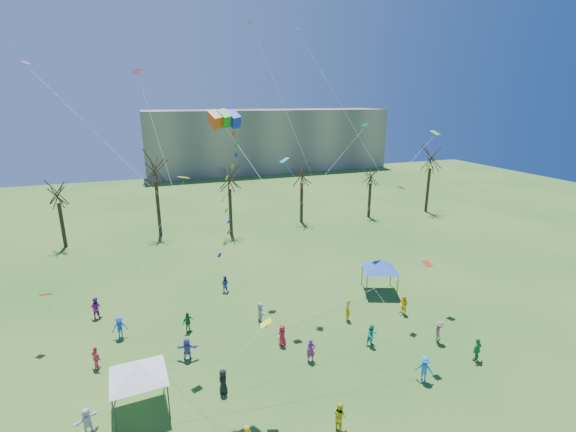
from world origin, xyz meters
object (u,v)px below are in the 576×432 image
object	(u,v)px
distant_building	(268,140)
big_box_kite	(233,197)
canopy_tent_blue	(380,265)
canopy_tent_white	(137,369)

from	to	relation	value
distant_building	big_box_kite	bearing A→B (deg)	-108.86
big_box_kite	canopy_tent_blue	bearing A→B (deg)	27.67
distant_building	big_box_kite	world-z (taller)	big_box_kite
big_box_kite	canopy_tent_blue	world-z (taller)	big_box_kite
canopy_tent_white	canopy_tent_blue	distance (m)	22.86
big_box_kite	distant_building	bearing A→B (deg)	71.14
canopy_tent_blue	distant_building	bearing A→B (deg)	81.06
distant_building	big_box_kite	distance (m)	81.25
distant_building	canopy_tent_white	distance (m)	83.44
canopy_tent_white	big_box_kite	bearing A→B (deg)	1.04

